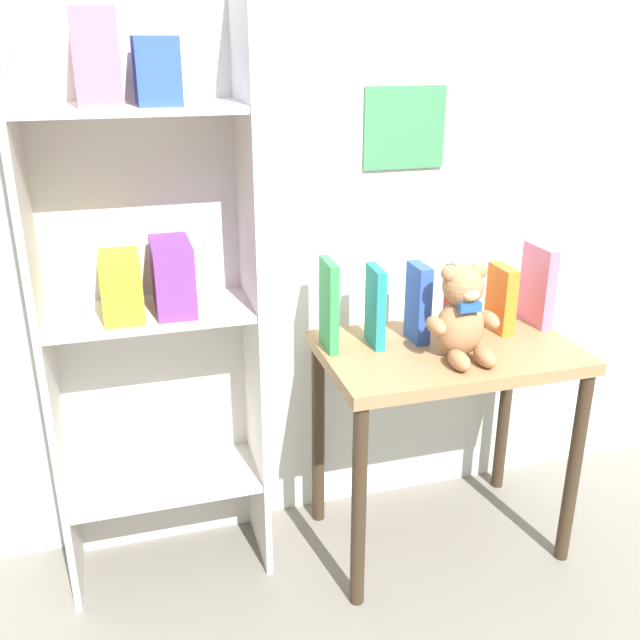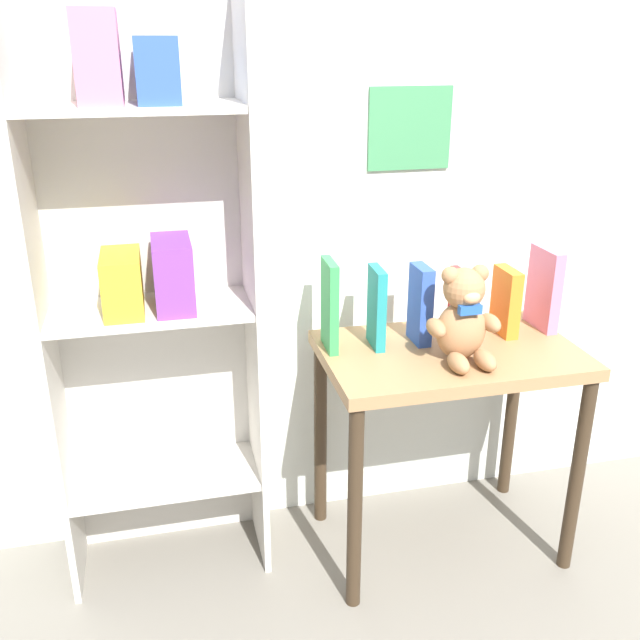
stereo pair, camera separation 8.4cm
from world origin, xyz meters
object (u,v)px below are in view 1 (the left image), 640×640
book_standing_blue (419,303)px  book_standing_red (457,301)px  teddy_bear (463,316)px  bookshelf_side (146,276)px  book_standing_pink (538,285)px  book_standing_teal (375,307)px  display_table (446,379)px  book_standing_green (329,305)px  book_standing_orange (501,299)px

book_standing_blue → book_standing_red: size_ratio=1.17×
teddy_bear → book_standing_blue: teddy_bear is taller
bookshelf_side → book_standing_red: 0.88m
teddy_bear → book_standing_pink: bearing=26.2°
book_standing_teal → book_standing_pink: bearing=4.8°
display_table → book_standing_green: book_standing_green is taller
book_standing_green → book_standing_red: book_standing_green is taller
book_standing_teal → book_standing_blue: book_standing_teal is taller
display_table → book_standing_pink: 0.40m
book_standing_green → book_standing_teal: 0.13m
display_table → book_standing_blue: size_ratio=3.18×
display_table → bookshelf_side: bearing=169.5°
display_table → teddy_bear: size_ratio=2.73×
bookshelf_side → book_standing_blue: (0.74, -0.08, -0.12)m
book_standing_green → book_standing_pink: size_ratio=1.05×
book_standing_green → book_standing_orange: book_standing_green is taller
teddy_bear → book_standing_teal: size_ratio=1.15×
book_standing_orange → teddy_bear: bearing=-144.0°
book_standing_blue → display_table: bearing=-47.9°
book_standing_blue → book_standing_pink: (0.39, 0.02, 0.01)m
teddy_bear → book_standing_red: size_ratio=1.36×
book_standing_pink → book_standing_teal: bearing=-179.1°
book_standing_pink → book_standing_blue: bearing=-178.2°
book_standing_orange → bookshelf_side: bearing=175.8°
teddy_bear → book_standing_green: (-0.32, 0.16, 0.01)m
bookshelf_side → book_standing_green: bearing=-7.7°
book_standing_green → book_standing_orange: 0.52m
bookshelf_side → book_standing_red: bearing=-3.5°
display_table → book_standing_blue: bearing=132.9°
teddy_bear → book_standing_blue: 0.16m
bookshelf_side → book_standing_teal: bearing=-7.3°
book_standing_teal → book_standing_pink: book_standing_pink is taller
bookshelf_side → book_standing_pink: 1.14m
bookshelf_side → book_standing_teal: bookshelf_side is taller
book_standing_red → book_standing_teal: bearing=-176.3°
teddy_bear → book_standing_green: teddy_bear is taller
book_standing_blue → book_standing_orange: 0.26m
book_standing_red → book_standing_pink: 0.26m
bookshelf_side → book_standing_blue: size_ratio=7.14×
book_standing_green → book_standing_pink: 0.65m
book_standing_orange → display_table: bearing=-159.8°
bookshelf_side → book_standing_blue: 0.75m
display_table → book_standing_teal: bearing=159.9°
teddy_bear → book_standing_pink: teddy_bear is taller
book_standing_teal → book_standing_pink: (0.52, 0.02, 0.01)m
book_standing_blue → book_standing_red: (0.13, 0.03, -0.02)m
display_table → book_standing_red: size_ratio=3.71×
display_table → teddy_bear: (-0.00, -0.07, 0.22)m
book_standing_blue → book_standing_orange: (0.26, 0.00, -0.01)m
book_standing_blue → book_standing_orange: size_ratio=1.14×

